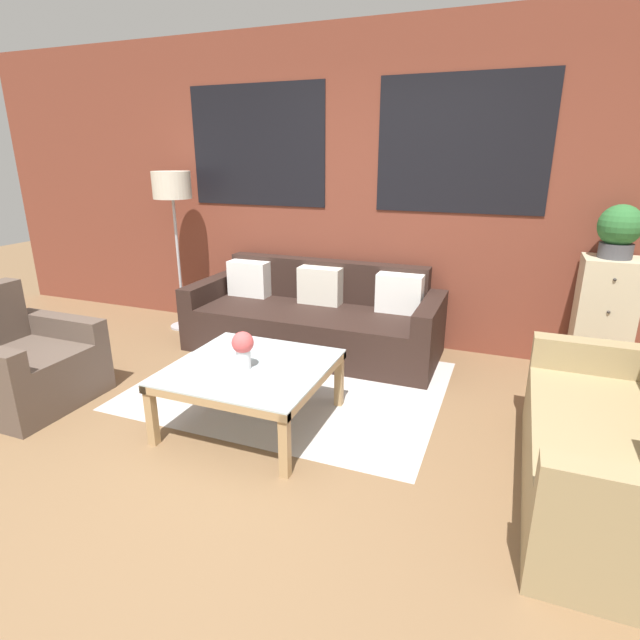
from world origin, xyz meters
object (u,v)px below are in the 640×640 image
object	(u,v)px
potted_plant	(619,230)
floor_lamp	(172,194)
armchair_corner	(23,366)
coffee_table	(251,373)
settee_vintage	(626,452)
couch_dark	(314,320)
drawer_cabinet	(602,320)
flower_vase	(243,347)

from	to	relation	value
potted_plant	floor_lamp	bearing A→B (deg)	-177.77
armchair_corner	potted_plant	size ratio (longest dim) A/B	2.12
coffee_table	floor_lamp	size ratio (longest dim) A/B	0.62
floor_lamp	potted_plant	world-z (taller)	floor_lamp
settee_vintage	potted_plant	size ratio (longest dim) A/B	4.07
couch_dark	settee_vintage	xyz separation A→B (m)	(2.28, -1.45, 0.03)
settee_vintage	coffee_table	world-z (taller)	settee_vintage
couch_dark	coffee_table	bearing A→B (deg)	-84.86
floor_lamp	drawer_cabinet	size ratio (longest dim) A/B	1.59
settee_vintage	coffee_table	bearing A→B (deg)	179.11
floor_lamp	flower_vase	bearing A→B (deg)	-43.62
armchair_corner	flower_vase	bearing A→B (deg)	8.90
couch_dark	drawer_cabinet	world-z (taller)	drawer_cabinet
drawer_cabinet	couch_dark	bearing A→B (deg)	-174.57
couch_dark	settee_vintage	bearing A→B (deg)	-32.44
coffee_table	drawer_cabinet	world-z (taller)	drawer_cabinet
floor_lamp	potted_plant	xyz separation A→B (m)	(3.85, 0.15, -0.17)
couch_dark	settee_vintage	distance (m)	2.70
settee_vintage	floor_lamp	size ratio (longest dim) A/B	1.02
armchair_corner	coffee_table	xyz separation A→B (m)	(1.70, 0.32, 0.09)
flower_vase	drawer_cabinet	bearing A→B (deg)	37.11
armchair_corner	floor_lamp	bearing A→B (deg)	88.00
drawer_cabinet	coffee_table	bearing A→B (deg)	-143.56
couch_dark	armchair_corner	world-z (taller)	armchair_corner
armchair_corner	drawer_cabinet	bearing A→B (deg)	26.52
coffee_table	drawer_cabinet	xyz separation A→B (m)	(2.22, 1.64, 0.13)
settee_vintage	drawer_cabinet	xyz separation A→B (m)	(0.07, 1.67, 0.18)
settee_vintage	coffee_table	size ratio (longest dim) A/B	1.64
settee_vintage	drawer_cabinet	distance (m)	1.68
couch_dark	floor_lamp	world-z (taller)	floor_lamp
armchair_corner	potted_plant	distance (m)	4.47
couch_dark	drawer_cabinet	size ratio (longest dim) A/B	2.30
drawer_cabinet	settee_vintage	bearing A→B (deg)	-92.29
settee_vintage	flower_vase	size ratio (longest dim) A/B	6.55
armchair_corner	flower_vase	xyz separation A→B (m)	(1.68, 0.26, 0.29)
flower_vase	floor_lamp	bearing A→B (deg)	136.38
couch_dark	potted_plant	distance (m)	2.52
settee_vintage	potted_plant	distance (m)	1.89
floor_lamp	potted_plant	bearing A→B (deg)	2.23
settee_vintage	drawer_cabinet	world-z (taller)	drawer_cabinet
armchair_corner	couch_dark	bearing A→B (deg)	47.77
settee_vintage	armchair_corner	size ratio (longest dim) A/B	1.92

